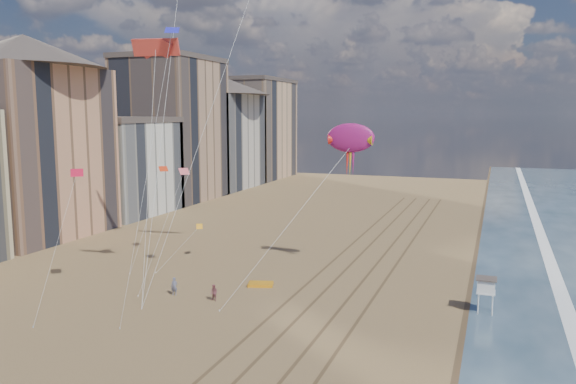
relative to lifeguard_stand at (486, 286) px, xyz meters
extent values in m
plane|color=#42301E|center=(2.70, 16.84, -2.45)|extent=(260.00, 260.00, 0.00)
plane|color=white|center=(6.90, 16.84, -2.45)|extent=(260.00, 260.00, 0.00)
cube|color=brown|center=(-17.50, 6.84, -2.45)|extent=(0.28, 120.00, 0.01)
cube|color=brown|center=(-15.10, 6.84, -2.45)|extent=(0.28, 120.00, 0.01)
cube|color=brown|center=(-12.30, 6.84, -2.45)|extent=(0.28, 120.00, 0.01)
cube|color=brown|center=(-10.10, 6.84, -2.45)|extent=(0.28, 120.00, 0.01)
cube|color=tan|center=(-61.80, 10.84, 9.55)|extent=(15.00, 20.00, 24.00)
cone|color=#473D38|center=(-61.80, 10.84, 23.75)|extent=(31.11, 31.11, 4.40)
cube|color=silver|center=(-61.30, 30.84, 5.55)|extent=(14.00, 18.00, 16.00)
cube|color=#473D38|center=(-61.30, 30.84, 14.05)|extent=(14.28, 18.36, 1.00)
cube|color=tan|center=(-62.30, 48.84, 11.55)|extent=(16.00, 20.00, 28.00)
cube|color=#473D38|center=(-62.30, 48.84, 26.05)|extent=(16.32, 20.40, 1.00)
cube|color=#BCB2A3|center=(-61.80, 68.84, 8.55)|extent=(15.00, 22.00, 22.00)
cone|color=#473D38|center=(-61.80, 68.84, 21.75)|extent=(34.22, 34.22, 4.40)
cube|color=tan|center=(-62.30, 90.84, 10.55)|extent=(16.00, 24.00, 26.00)
cube|color=#473D38|center=(-62.30, 90.84, 24.05)|extent=(16.32, 24.48, 1.00)
cylinder|color=white|center=(-0.59, -0.59, -1.57)|extent=(0.12, 0.12, 1.76)
cylinder|color=white|center=(0.59, -0.59, -1.57)|extent=(0.12, 0.12, 1.76)
cylinder|color=white|center=(-0.59, 0.59, -1.57)|extent=(0.12, 0.12, 1.76)
cylinder|color=white|center=(0.59, 0.59, -1.57)|extent=(0.12, 0.12, 1.76)
cube|color=white|center=(0.00, 0.00, -0.54)|extent=(1.57, 1.57, 0.12)
cube|color=white|center=(0.00, 0.00, 0.04)|extent=(1.47, 1.47, 1.08)
cube|color=#473D38|center=(0.00, 0.00, 0.68)|extent=(1.76, 1.76, 0.10)
cube|color=orange|center=(-21.80, 0.35, -2.31)|extent=(2.88, 2.27, 0.29)
ellipsoid|color=#991765|center=(-14.52, 8.14, 12.49)|extent=(4.86, 0.91, 2.88)
cone|color=red|center=(-16.26, 8.14, 12.28)|extent=(1.30, 1.08, 1.08)
cone|color=gold|center=(-12.79, 8.14, 12.28)|extent=(1.30, 1.08, 1.08)
cylinder|color=silver|center=(-18.39, 0.10, 4.48)|extent=(0.03, 0.03, 22.60)
imported|color=slate|center=(-28.46, -5.41, -1.58)|extent=(0.70, 0.52, 1.76)
imported|color=brown|center=(-24.03, -5.58, -1.66)|extent=(0.88, 0.75, 1.60)
cube|color=red|center=(-29.55, -5.63, 21.12)|extent=(4.54, 1.53, 1.56)
plane|color=#2627CD|center=(-27.54, -6.01, 22.51)|extent=(2.10, 2.03, 0.69)
plane|color=red|center=(-36.60, 5.82, 8.61)|extent=(1.77, 1.76, 0.51)
plane|color=#F96167|center=(-30.75, 0.77, 9.00)|extent=(1.74, 1.74, 0.61)
plane|color=red|center=(-36.44, -8.92, 9.59)|extent=(1.98, 1.97, 0.61)
plane|color=#F9A01A|center=(-33.02, 7.76, 1.55)|extent=(1.24, 1.19, 0.50)
camera|label=1|loc=(0.35, -50.90, 15.06)|focal=35.00mm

